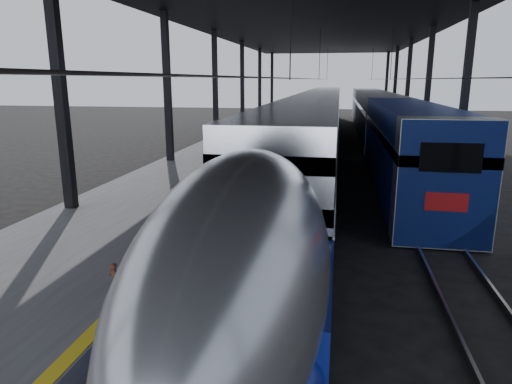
# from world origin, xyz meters

# --- Properties ---
(ground) EXTENTS (160.00, 160.00, 0.00)m
(ground) POSITION_xyz_m (0.00, 0.00, 0.00)
(ground) COLOR black
(ground) RESTS_ON ground
(platform) EXTENTS (6.00, 80.00, 1.00)m
(platform) POSITION_xyz_m (-3.50, 20.00, 0.50)
(platform) COLOR #4C4C4F
(platform) RESTS_ON ground
(yellow_strip) EXTENTS (0.30, 80.00, 0.01)m
(yellow_strip) POSITION_xyz_m (-0.70, 20.00, 1.00)
(yellow_strip) COLOR yellow
(yellow_strip) RESTS_ON platform
(rails) EXTENTS (6.52, 80.00, 0.16)m
(rails) POSITION_xyz_m (4.50, 20.00, 0.08)
(rails) COLOR slate
(rails) RESTS_ON ground
(canopy) EXTENTS (18.00, 75.00, 9.47)m
(canopy) POSITION_xyz_m (1.90, 20.00, 9.12)
(canopy) COLOR black
(canopy) RESTS_ON ground
(tgv_train) EXTENTS (3.11, 65.20, 4.46)m
(tgv_train) POSITION_xyz_m (2.00, 25.13, 2.09)
(tgv_train) COLOR #AFB1B6
(tgv_train) RESTS_ON ground
(second_train) EXTENTS (3.11, 56.05, 4.29)m
(second_train) POSITION_xyz_m (7.00, 32.74, 2.17)
(second_train) COLOR navy
(second_train) RESTS_ON ground
(child) EXTENTS (0.34, 0.28, 0.80)m
(child) POSITION_xyz_m (-0.90, -1.29, 1.40)
(child) COLOR #492718
(child) RESTS_ON platform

